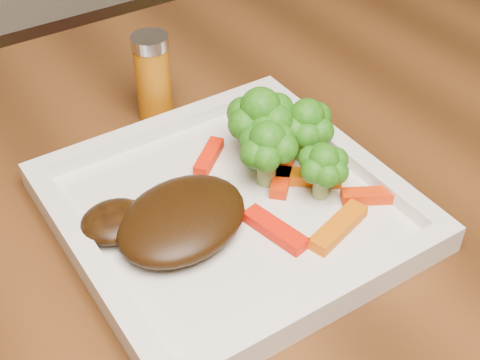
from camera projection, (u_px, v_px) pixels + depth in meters
plate at (230, 212)px, 0.57m from camera, size 0.27×0.27×0.01m
steak at (182, 219)px, 0.53m from camera, size 0.14×0.12×0.03m
broccoli_0 at (260, 126)px, 0.59m from camera, size 0.09×0.09×0.07m
broccoli_1 at (306, 129)px, 0.59m from camera, size 0.08×0.08×0.06m
broccoli_2 at (323, 169)px, 0.56m from camera, size 0.05×0.05×0.06m
broccoli_3 at (267, 154)px, 0.57m from camera, size 0.07×0.07×0.06m
carrot_0 at (338, 227)px, 0.54m from camera, size 0.06×0.03×0.01m
carrot_1 at (372, 196)px, 0.57m from camera, size 0.05×0.04×0.01m
carrot_2 at (275, 230)px, 0.54m from camera, size 0.03×0.06×0.01m
carrot_3 at (304, 138)px, 0.63m from camera, size 0.05×0.01×0.01m
carrot_4 at (209, 157)px, 0.61m from camera, size 0.05×0.04×0.01m
carrot_5 at (309, 177)px, 0.59m from camera, size 0.06×0.05×0.01m
carrot_6 at (282, 175)px, 0.59m from camera, size 0.05×0.05×0.01m
spice_shaker at (153, 78)px, 0.66m from camera, size 0.04×0.04×0.09m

